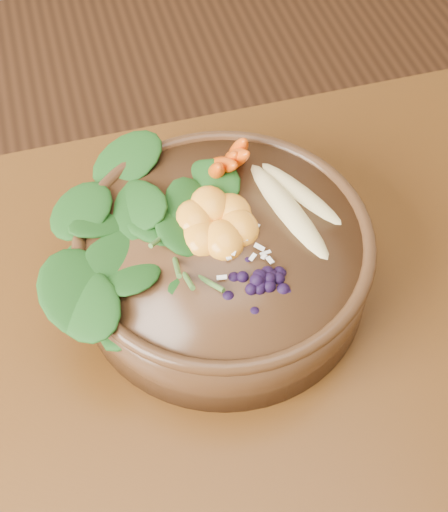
{
  "coord_description": "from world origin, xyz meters",
  "views": [
    {
      "loc": [
        -0.06,
        -0.27,
        1.42
      ],
      "look_at": [
        0.06,
        0.17,
        0.8
      ],
      "focal_mm": 50.0,
      "sensor_mm": 36.0,
      "label": 1
    }
  ],
  "objects_px": {
    "stoneware_bowl": "(224,261)",
    "mandarin_cluster": "(216,213)",
    "banana_halves": "(295,192)",
    "blueberry_pile": "(261,268)",
    "dining_table": "(212,470)",
    "carrot_cluster": "(230,138)",
    "kale_heap": "(152,199)"
  },
  "relations": [
    {
      "from": "blueberry_pile",
      "to": "mandarin_cluster",
      "type": "bearing_deg",
      "value": 105.26
    },
    {
      "from": "kale_heap",
      "to": "banana_halves",
      "type": "xyz_separation_m",
      "value": [
        0.15,
        -0.02,
        -0.01
      ]
    },
    {
      "from": "stoneware_bowl",
      "to": "mandarin_cluster",
      "type": "xyz_separation_m",
      "value": [
        -0.0,
        0.02,
        0.06
      ]
    },
    {
      "from": "stoneware_bowl",
      "to": "carrot_cluster",
      "type": "relative_size",
      "value": 3.62
    },
    {
      "from": "mandarin_cluster",
      "to": "blueberry_pile",
      "type": "relative_size",
      "value": 0.69
    },
    {
      "from": "dining_table",
      "to": "banana_halves",
      "type": "xyz_separation_m",
      "value": [
        0.15,
        0.2,
        0.19
      ]
    },
    {
      "from": "carrot_cluster",
      "to": "banana_halves",
      "type": "relative_size",
      "value": 0.48
    },
    {
      "from": "kale_heap",
      "to": "mandarin_cluster",
      "type": "distance_m",
      "value": 0.07
    },
    {
      "from": "blueberry_pile",
      "to": "banana_halves",
      "type": "bearing_deg",
      "value": 53.01
    },
    {
      "from": "dining_table",
      "to": "blueberry_pile",
      "type": "bearing_deg",
      "value": 53.12
    },
    {
      "from": "blueberry_pile",
      "to": "kale_heap",
      "type": "bearing_deg",
      "value": 126.33
    },
    {
      "from": "kale_heap",
      "to": "blueberry_pile",
      "type": "relative_size",
      "value": 1.42
    },
    {
      "from": "kale_heap",
      "to": "mandarin_cluster",
      "type": "xyz_separation_m",
      "value": [
        0.06,
        -0.03,
        -0.01
      ]
    },
    {
      "from": "banana_halves",
      "to": "kale_heap",
      "type": "bearing_deg",
      "value": 156.45
    },
    {
      "from": "dining_table",
      "to": "carrot_cluster",
      "type": "distance_m",
      "value": 0.36
    },
    {
      "from": "stoneware_bowl",
      "to": "kale_heap",
      "type": "xyz_separation_m",
      "value": [
        -0.06,
        0.05,
        0.07
      ]
    },
    {
      "from": "banana_halves",
      "to": "dining_table",
      "type": "bearing_deg",
      "value": -141.45
    },
    {
      "from": "banana_halves",
      "to": "stoneware_bowl",
      "type": "bearing_deg",
      "value": -177.26
    },
    {
      "from": "dining_table",
      "to": "stoneware_bowl",
      "type": "distance_m",
      "value": 0.23
    },
    {
      "from": "dining_table",
      "to": "carrot_cluster",
      "type": "xyz_separation_m",
      "value": [
        0.1,
        0.27,
        0.22
      ]
    },
    {
      "from": "kale_heap",
      "to": "mandarin_cluster",
      "type": "height_order",
      "value": "kale_heap"
    },
    {
      "from": "mandarin_cluster",
      "to": "stoneware_bowl",
      "type": "bearing_deg",
      "value": -81.82
    },
    {
      "from": "carrot_cluster",
      "to": "blueberry_pile",
      "type": "relative_size",
      "value": 0.6
    },
    {
      "from": "kale_heap",
      "to": "stoneware_bowl",
      "type": "bearing_deg",
      "value": -38.6
    },
    {
      "from": "mandarin_cluster",
      "to": "carrot_cluster",
      "type": "bearing_deg",
      "value": 64.72
    },
    {
      "from": "banana_halves",
      "to": "blueberry_pile",
      "type": "bearing_deg",
      "value": -141.51
    },
    {
      "from": "kale_heap",
      "to": "mandarin_cluster",
      "type": "bearing_deg",
      "value": -27.26
    },
    {
      "from": "kale_heap",
      "to": "banana_halves",
      "type": "distance_m",
      "value": 0.15
    },
    {
      "from": "stoneware_bowl",
      "to": "dining_table",
      "type": "bearing_deg",
      "value": -110.02
    },
    {
      "from": "carrot_cluster",
      "to": "banana_halves",
      "type": "height_order",
      "value": "carrot_cluster"
    },
    {
      "from": "stoneware_bowl",
      "to": "blueberry_pile",
      "type": "distance_m",
      "value": 0.09
    },
    {
      "from": "kale_heap",
      "to": "blueberry_pile",
      "type": "height_order",
      "value": "kale_heap"
    }
  ]
}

